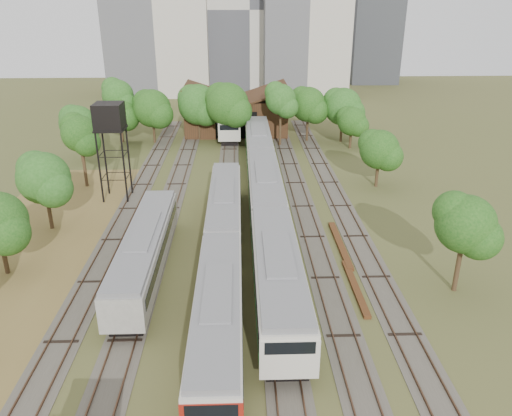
{
  "coord_description": "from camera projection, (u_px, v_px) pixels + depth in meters",
  "views": [
    {
      "loc": [
        -0.55,
        -23.03,
        20.07
      ],
      "look_at": [
        0.89,
        18.86,
        2.5
      ],
      "focal_mm": 35.0,
      "sensor_mm": 36.0,
      "label": 1
    }
  ],
  "objects": [
    {
      "name": "old_grey_coach",
      "position": [
        145.0,
        250.0,
        38.91
      ],
      "size": [
        2.93,
        18.0,
        3.62
      ],
      "color": "black",
      "rests_on": "ground"
    },
    {
      "name": "tree_band_far",
      "position": [
        232.0,
        104.0,
        73.67
      ],
      "size": [
        38.62,
        9.43,
        9.17
      ],
      "color": "#382616",
      "rests_on": "ground"
    },
    {
      "name": "rail_pile_far",
      "position": [
        340.0,
        245.0,
        43.84
      ],
      "size": [
        0.56,
        8.95,
        0.29
      ],
      "primitive_type": "cube",
      "color": "#593319",
      "rests_on": "ground"
    },
    {
      "name": "tower_centre",
      "position": [
        249.0,
        9.0,
        114.27
      ],
      "size": [
        20.0,
        18.0,
        36.0
      ],
      "primitive_type": "cube",
      "color": "beige",
      "rests_on": "ground"
    },
    {
      "name": "maintenance_shed",
      "position": [
        236.0,
        113.0,
        81.28
      ],
      "size": [
        16.45,
        11.55,
        7.58
      ],
      "color": "#3A2515",
      "rests_on": "ground"
    },
    {
      "name": "tree_band_left",
      "position": [
        56.0,
        157.0,
        51.42
      ],
      "size": [
        8.18,
        74.35,
        8.63
      ],
      "color": "#382616",
      "rests_on": "ground"
    },
    {
      "name": "water_tower",
      "position": [
        109.0,
        119.0,
        51.2
      ],
      "size": [
        2.99,
        2.99,
        10.34
      ],
      "color": "black",
      "rests_on": "ground"
    },
    {
      "name": "tower_far_right",
      "position": [
        374.0,
        25.0,
        126.05
      ],
      "size": [
        12.0,
        12.0,
        28.0
      ],
      "primitive_type": "cube",
      "color": "#393B3F",
      "rests_on": "ground"
    },
    {
      "name": "railcar_rear",
      "position": [
        230.0,
        121.0,
        79.66
      ],
      "size": [
        3.28,
        16.08,
        4.06
      ],
      "color": "black",
      "rests_on": "ground"
    },
    {
      "name": "rail_pile_near",
      "position": [
        355.0,
        287.0,
        37.39
      ],
      "size": [
        0.52,
        7.85,
        0.26
      ],
      "primitive_type": "cube",
      "color": "#593319",
      "rests_on": "ground"
    },
    {
      "name": "railcar_red_set",
      "position": [
        222.0,
        250.0,
        38.96
      ],
      "size": [
        2.98,
        34.57,
        3.69
      ],
      "color": "black",
      "rests_on": "ground"
    },
    {
      "name": "tree_band_right",
      "position": [
        387.0,
        154.0,
        53.87
      ],
      "size": [
        4.63,
        42.77,
        7.54
      ],
      "color": "#382616",
      "rests_on": "ground"
    },
    {
      "name": "railcar_green_set",
      "position": [
        265.0,
        190.0,
        50.72
      ],
      "size": [
        3.29,
        52.08,
        4.08
      ],
      "color": "black",
      "rests_on": "ground"
    },
    {
      "name": "tracks",
      "position": [
        239.0,
        207.0,
        52.0
      ],
      "size": [
        24.6,
        80.0,
        0.19
      ],
      "color": "#4C473D",
      "rests_on": "ground"
    },
    {
      "name": "ground",
      "position": [
        252.0,
        373.0,
        29.0
      ],
      "size": [
        240.0,
        240.0,
        0.0
      ],
      "primitive_type": "plane",
      "color": "#475123",
      "rests_on": "ground"
    }
  ]
}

